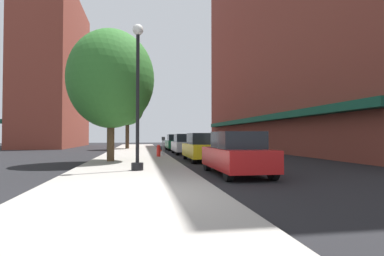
% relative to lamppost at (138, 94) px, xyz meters
% --- Properties ---
extents(ground_plane, '(90.00, 90.00, 0.00)m').
position_rel_lamppost_xyz_m(ground_plane, '(3.74, 12.81, -3.20)').
color(ground_plane, black).
extents(sidewalk_slab, '(4.80, 50.00, 0.12)m').
position_rel_lamppost_xyz_m(sidewalk_slab, '(-0.26, 13.81, -3.14)').
color(sidewalk_slab, gray).
rests_on(sidewalk_slab, ground).
extents(building_right_brick, '(6.80, 40.00, 25.38)m').
position_rel_lamppost_xyz_m(building_right_brick, '(14.73, 16.81, 9.46)').
color(building_right_brick, brown).
rests_on(building_right_brick, ground).
extents(building_far_background, '(6.80, 18.00, 20.36)m').
position_rel_lamppost_xyz_m(building_far_background, '(-11.27, 31.81, 6.96)').
color(building_far_background, brown).
rests_on(building_far_background, ground).
extents(lamppost, '(0.48, 0.48, 5.90)m').
position_rel_lamppost_xyz_m(lamppost, '(0.00, 0.00, 0.00)').
color(lamppost, black).
rests_on(lamppost, sidewalk_slab).
extents(fire_hydrant, '(0.33, 0.26, 0.79)m').
position_rel_lamppost_xyz_m(fire_hydrant, '(1.34, 8.16, -2.68)').
color(fire_hydrant, red).
rests_on(fire_hydrant, sidewalk_slab).
extents(parking_meter_near, '(0.14, 0.09, 1.31)m').
position_rel_lamppost_xyz_m(parking_meter_near, '(1.79, 10.60, -2.25)').
color(parking_meter_near, slate).
rests_on(parking_meter_near, sidewalk_slab).
extents(parking_meter_far, '(0.14, 0.09, 1.31)m').
position_rel_lamppost_xyz_m(parking_meter_far, '(1.79, 9.29, -2.25)').
color(parking_meter_far, slate).
rests_on(parking_meter_far, sidewalk_slab).
extents(tree_near, '(4.71, 4.71, 7.22)m').
position_rel_lamppost_xyz_m(tree_near, '(-1.48, 4.79, 1.42)').
color(tree_near, '#4C3823').
rests_on(tree_near, sidewalk_slab).
extents(tree_mid, '(3.61, 3.61, 6.70)m').
position_rel_lamppost_xyz_m(tree_mid, '(-1.26, 21.86, 1.52)').
color(tree_mid, '#422D1E').
rests_on(tree_mid, sidewalk_slab).
extents(car_red, '(1.80, 4.30, 1.66)m').
position_rel_lamppost_xyz_m(car_red, '(3.74, -1.23, -2.39)').
color(car_red, black).
rests_on(car_red, ground).
extents(car_yellow, '(1.80, 4.30, 1.66)m').
position_rel_lamppost_xyz_m(car_yellow, '(3.74, 5.33, -2.39)').
color(car_yellow, black).
rests_on(car_yellow, ground).
extents(car_silver, '(1.80, 4.30, 1.66)m').
position_rel_lamppost_xyz_m(car_silver, '(3.74, 12.59, -2.39)').
color(car_silver, black).
rests_on(car_silver, ground).
extents(car_green, '(1.80, 4.30, 1.66)m').
position_rel_lamppost_xyz_m(car_green, '(3.74, 19.37, -2.39)').
color(car_green, black).
rests_on(car_green, ground).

